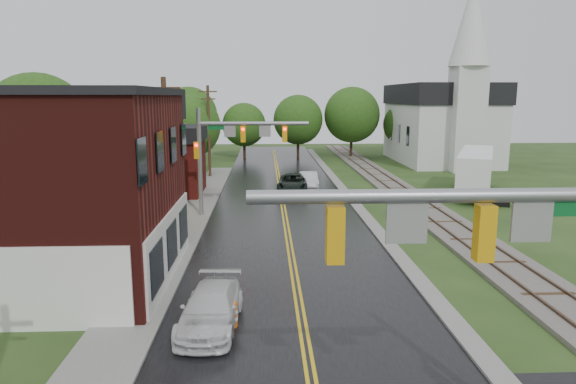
{
  "coord_description": "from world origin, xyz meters",
  "views": [
    {
      "loc": [
        -1.26,
        -6.88,
        7.95
      ],
      "look_at": [
        -0.21,
        16.91,
        3.5
      ],
      "focal_mm": 32.0,
      "sensor_mm": 36.0,
      "label": 1
    }
  ],
  "objects": [
    {
      "name": "railroad",
      "position": [
        10.0,
        35.0,
        0.11
      ],
      "size": [
        3.2,
        80.0,
        0.3
      ],
      "color": "#59544C",
      "rests_on": "ground"
    },
    {
      "name": "brick_building",
      "position": [
        -12.48,
        15.0,
        4.15
      ],
      "size": [
        14.3,
        10.3,
        8.3
      ],
      "color": "#43110E",
      "rests_on": "ground"
    },
    {
      "name": "tree_left_c",
      "position": [
        -13.85,
        39.9,
        4.51
      ],
      "size": [
        6.0,
        6.0,
        7.65
      ],
      "color": "black",
      "rests_on": "ground"
    },
    {
      "name": "tree_left_e",
      "position": [
        -8.85,
        45.9,
        4.81
      ],
      "size": [
        6.4,
        6.4,
        8.16
      ],
      "color": "black",
      "rests_on": "ground"
    },
    {
      "name": "curb_right",
      "position": [
        5.4,
        35.0,
        0.0
      ],
      "size": [
        0.8,
        70.0,
        0.12
      ],
      "primitive_type": "cube",
      "color": "gray",
      "rests_on": "ground"
    },
    {
      "name": "main_road",
      "position": [
        0.0,
        30.0,
        0.0
      ],
      "size": [
        10.0,
        90.0,
        0.02
      ],
      "primitive_type": "cube",
      "color": "black",
      "rests_on": "ground"
    },
    {
      "name": "utility_pole_c",
      "position": [
        -6.8,
        44.0,
        4.72
      ],
      "size": [
        1.8,
        0.28,
        9.0
      ],
      "color": "#382616",
      "rests_on": "ground"
    },
    {
      "name": "yellow_house",
      "position": [
        -11.0,
        26.0,
        3.2
      ],
      "size": [
        8.0,
        7.0,
        6.4
      ],
      "primitive_type": "cube",
      "color": "tan",
      "rests_on": "ground"
    },
    {
      "name": "utility_pole_b",
      "position": [
        -6.8,
        22.0,
        4.72
      ],
      "size": [
        1.8,
        0.28,
        9.0
      ],
      "color": "#382616",
      "rests_on": "ground"
    },
    {
      "name": "tree_left_b",
      "position": [
        -17.85,
        31.9,
        5.72
      ],
      "size": [
        7.6,
        7.6,
        9.69
      ],
      "color": "black",
      "rests_on": "ground"
    },
    {
      "name": "church",
      "position": [
        20.0,
        53.74,
        5.83
      ],
      "size": [
        10.4,
        18.4,
        20.0
      ],
      "color": "silver",
      "rests_on": "ground"
    },
    {
      "name": "traffic_signal_near",
      "position": [
        3.47,
        2.0,
        4.97
      ],
      "size": [
        7.34,
        0.3,
        7.2
      ],
      "color": "gray",
      "rests_on": "ground"
    },
    {
      "name": "darkred_building",
      "position": [
        -10.0,
        35.0,
        2.2
      ],
      "size": [
        7.0,
        6.0,
        4.4
      ],
      "primitive_type": "cube",
      "color": "#3F0F0C",
      "rests_on": "ground"
    },
    {
      "name": "construction_barrel",
      "position": [
        -2.53,
        10.0,
        0.44
      ],
      "size": [
        0.62,
        0.62,
        0.89
      ],
      "primitive_type": "cylinder",
      "rotation": [
        0.0,
        0.0,
        -0.31
      ],
      "color": "#D85709",
      "rests_on": "ground"
    },
    {
      "name": "traffic_signal_far",
      "position": [
        -3.47,
        27.0,
        4.97
      ],
      "size": [
        7.34,
        0.43,
        7.2
      ],
      "color": "gray",
      "rests_on": "ground"
    },
    {
      "name": "suv_dark",
      "position": [
        1.04,
        35.73,
        0.74
      ],
      "size": [
        2.96,
        5.56,
        1.49
      ],
      "primitive_type": "imported",
      "rotation": [
        0.0,
        0.0,
        -0.09
      ],
      "color": "black",
      "rests_on": "ground"
    },
    {
      "name": "pickup_white",
      "position": [
        -3.2,
        10.0,
        0.68
      ],
      "size": [
        2.23,
        4.83,
        1.37
      ],
      "primitive_type": "imported",
      "rotation": [
        0.0,
        0.0,
        -0.07
      ],
      "color": "silver",
      "rests_on": "ground"
    },
    {
      "name": "sidewalk_left",
      "position": [
        -6.2,
        25.0,
        0.0
      ],
      "size": [
        2.4,
        50.0,
        0.12
      ],
      "primitive_type": "cube",
      "color": "gray",
      "rests_on": "ground"
    },
    {
      "name": "semi_trailer",
      "position": [
        15.86,
        33.72,
        2.15
      ],
      "size": [
        6.78,
        11.11,
        3.58
      ],
      "color": "black",
      "rests_on": "ground"
    },
    {
      "name": "sedan_silver",
      "position": [
        2.5,
        37.33,
        0.71
      ],
      "size": [
        1.54,
        4.33,
        1.42
      ],
      "primitive_type": "imported",
      "rotation": [
        0.0,
        0.0,
        -0.01
      ],
      "color": "silver",
      "rests_on": "ground"
    }
  ]
}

